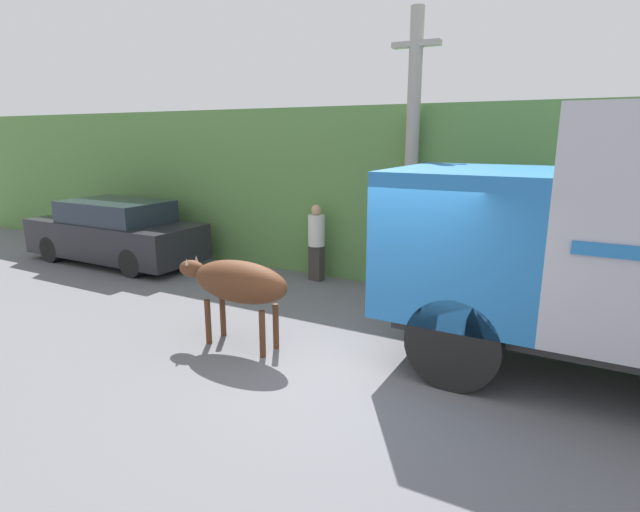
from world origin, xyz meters
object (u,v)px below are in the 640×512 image
object	(u,v)px
utility_pole	(412,153)
parked_suv	(115,233)
pedestrian_on_hill	(316,239)
brown_cow	(237,282)

from	to	relation	value
utility_pole	parked_suv	bearing A→B (deg)	-170.69
pedestrian_on_hill	utility_pole	size ratio (longest dim) A/B	0.31
brown_cow	utility_pole	distance (m)	4.39
parked_suv	utility_pole	distance (m)	7.58
pedestrian_on_hill	utility_pole	world-z (taller)	utility_pole
brown_cow	pedestrian_on_hill	world-z (taller)	pedestrian_on_hill
brown_cow	parked_suv	xyz separation A→B (m)	(-5.87, 2.60, -0.23)
pedestrian_on_hill	parked_suv	bearing A→B (deg)	19.48
pedestrian_on_hill	utility_pole	distance (m)	2.77
brown_cow	parked_suv	distance (m)	6.42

